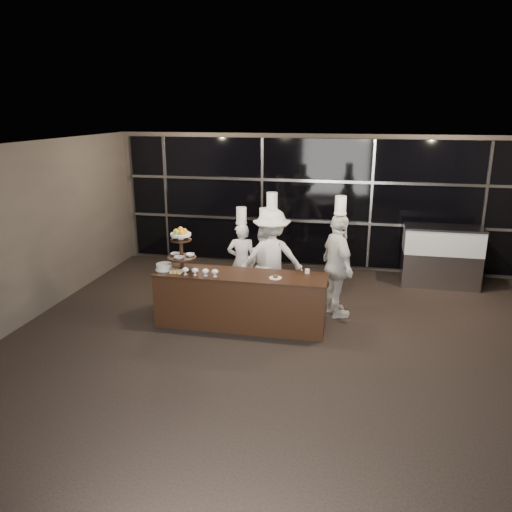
% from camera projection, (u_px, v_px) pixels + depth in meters
% --- Properties ---
extents(room, '(10.00, 10.00, 10.00)m').
position_uv_depth(room, '(280.00, 272.00, 6.40)').
color(room, black).
rests_on(room, ground).
extents(window_wall, '(8.60, 0.10, 2.80)m').
position_uv_depth(window_wall, '(315.00, 203.00, 11.04)').
color(window_wall, black).
rests_on(window_wall, ground).
extents(buffet_counter, '(2.84, 0.74, 0.92)m').
position_uv_depth(buffet_counter, '(241.00, 300.00, 8.27)').
color(buffet_counter, black).
rests_on(buffet_counter, ground).
extents(display_stand, '(0.48, 0.48, 0.74)m').
position_uv_depth(display_stand, '(181.00, 246.00, 8.22)').
color(display_stand, black).
rests_on(display_stand, buffet_counter).
extents(compotes, '(0.61, 0.11, 0.12)m').
position_uv_depth(compotes, '(200.00, 271.00, 8.04)').
color(compotes, silver).
rests_on(compotes, buffet_counter).
extents(layer_cake, '(0.30, 0.30, 0.11)m').
position_uv_depth(layer_cake, '(164.00, 267.00, 8.34)').
color(layer_cake, white).
rests_on(layer_cake, buffet_counter).
extents(pastry_squares, '(0.20, 0.13, 0.05)m').
position_uv_depth(pastry_squares, '(176.00, 271.00, 8.19)').
color(pastry_squares, '#F5CF78').
rests_on(pastry_squares, buffet_counter).
extents(small_plate, '(0.20, 0.20, 0.05)m').
position_uv_depth(small_plate, '(275.00, 277.00, 7.93)').
color(small_plate, white).
rests_on(small_plate, buffet_counter).
extents(chef_cup, '(0.08, 0.08, 0.07)m').
position_uv_depth(chef_cup, '(307.00, 271.00, 8.16)').
color(chef_cup, white).
rests_on(chef_cup, buffet_counter).
extents(display_case, '(1.54, 0.67, 1.24)m').
position_uv_depth(display_case, '(441.00, 253.00, 10.15)').
color(display_case, '#A5A5AA').
rests_on(display_case, ground).
extents(chef_a, '(0.61, 0.46, 1.79)m').
position_uv_depth(chef_a, '(242.00, 260.00, 9.37)').
color(chef_a, white).
rests_on(chef_a, ground).
extents(chef_b, '(0.87, 0.76, 1.82)m').
position_uv_depth(chef_b, '(264.00, 264.00, 9.14)').
color(chef_b, white).
rests_on(chef_b, ground).
extents(chef_c, '(1.28, 0.89, 2.11)m').
position_uv_depth(chef_c, '(272.00, 258.00, 9.06)').
color(chef_c, silver).
rests_on(chef_c, ground).
extents(chef_d, '(0.87, 1.16, 2.13)m').
position_uv_depth(chef_d, '(338.00, 265.00, 8.57)').
color(chef_d, silver).
rests_on(chef_d, ground).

